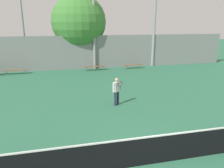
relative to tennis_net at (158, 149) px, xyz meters
The scene contains 11 objects.
ground_plane 0.55m from the tennis_net, ahead, with size 100.00×100.00×0.00m, color #2D6B4C.
tennis_net is the anchor object (origin of this frame).
tennis_player 5.65m from the tennis_net, 90.12° to the left, with size 0.55×0.52×1.63m.
bench_courtside_near 17.10m from the tennis_net, 114.96° to the left, with size 2.09×0.40×0.42m.
bench_courtside_far 16.09m from the tennis_net, 74.48° to the left, with size 1.96×0.40×0.42m.
bench_adjacent_court 15.51m from the tennis_net, 89.16° to the left, with size 2.20×0.40×0.42m.
light_pole_near_left 18.47m from the tennis_net, 67.32° to the left, with size 0.90×0.60×9.52m.
light_pole_far_right 18.91m from the tennis_net, 110.70° to the left, with size 0.90×0.60×10.40m.
light_pole_center_back 17.24m from the tennis_net, 88.71° to the left, with size 0.90×0.60×10.80m.
back_fence 16.53m from the tennis_net, 90.00° to the left, with size 30.36×0.06×3.41m.
tree_green_broad 18.64m from the tennis_net, 93.03° to the left, with size 5.73×5.73×7.59m.
Camera 1 is at (-3.01, -5.97, 4.67)m, focal length 35.00 mm.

